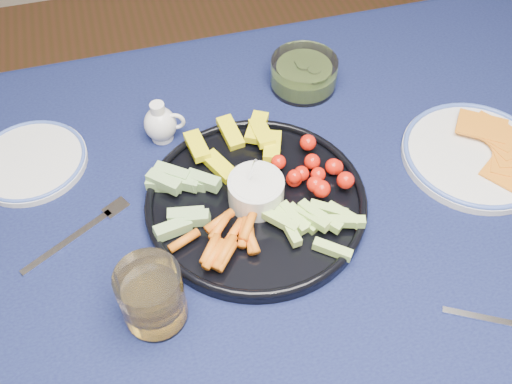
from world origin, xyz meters
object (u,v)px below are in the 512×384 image
object	(u,v)px
crudite_platter	(254,199)
side_plate_extra	(31,161)
creamer_pitcher	(161,124)
cheese_plate	(476,153)
pickle_bowl	(304,75)
dining_table	(294,278)
juice_tumbler	(153,299)

from	to	relation	value
crudite_platter	side_plate_extra	distance (m)	0.38
creamer_pitcher	cheese_plate	distance (m)	0.53
cheese_plate	pickle_bowl	bearing A→B (deg)	130.63
dining_table	creamer_pitcher	world-z (taller)	creamer_pitcher
dining_table	side_plate_extra	size ratio (longest dim) A/B	9.08
crudite_platter	juice_tumbler	distance (m)	0.23
creamer_pitcher	pickle_bowl	bearing A→B (deg)	12.87
juice_tumbler	cheese_plate	bearing A→B (deg)	14.01
cheese_plate	creamer_pitcher	bearing A→B (deg)	158.97
dining_table	creamer_pitcher	size ratio (longest dim) A/B	21.79
dining_table	crudite_platter	bearing A→B (deg)	113.92
cheese_plate	juice_tumbler	xyz separation A→B (m)	(-0.56, -0.14, 0.03)
creamer_pitcher	pickle_bowl	xyz separation A→B (m)	(0.28, 0.06, -0.01)
cheese_plate	juice_tumbler	world-z (taller)	juice_tumbler
creamer_pitcher	side_plate_extra	size ratio (longest dim) A/B	0.42
dining_table	creamer_pitcher	distance (m)	0.34
cheese_plate	side_plate_extra	distance (m)	0.74
juice_tumbler	side_plate_extra	bearing A→B (deg)	115.42
crudite_platter	side_plate_extra	xyz separation A→B (m)	(-0.33, 0.19, -0.01)
pickle_bowl	dining_table	bearing A→B (deg)	-109.91
crudite_platter	pickle_bowl	bearing A→B (deg)	56.74
creamer_pitcher	side_plate_extra	bearing A→B (deg)	-179.46
juice_tumbler	side_plate_extra	world-z (taller)	juice_tumbler
dining_table	crudite_platter	size ratio (longest dim) A/B	4.86
crudite_platter	cheese_plate	bearing A→B (deg)	-0.26
crudite_platter	juice_tumbler	world-z (taller)	crudite_platter
dining_table	cheese_plate	xyz separation A→B (m)	(0.34, 0.09, 0.10)
crudite_platter	side_plate_extra	bearing A→B (deg)	150.83
cheese_plate	side_plate_extra	world-z (taller)	cheese_plate
crudite_platter	pickle_bowl	distance (m)	0.30
side_plate_extra	creamer_pitcher	bearing A→B (deg)	0.54
crudite_platter	creamer_pitcher	world-z (taller)	crudite_platter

